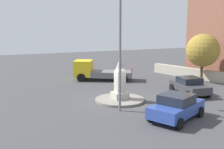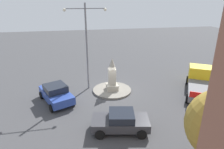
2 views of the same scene
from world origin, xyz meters
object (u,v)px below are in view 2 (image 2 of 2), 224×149
Objects in this scene: car_dark_grey_approaching at (121,121)px; truck_yellow_passing at (200,82)px; streetlamp at (86,40)px; car_blue_far_side at (56,93)px; tree_near_wall at (223,126)px; monument at (112,76)px.

truck_yellow_passing is (-8.94, -4.55, 0.23)m from car_dark_grey_approaching.
streetlamp is at bearing -14.53° from truck_yellow_passing.
car_blue_far_side is at bearing 37.34° from streetlamp.
car_blue_far_side reaches higher than car_dark_grey_approaching.
tree_near_wall reaches higher than car_blue_far_side.
car_blue_far_side is (2.97, 2.27, -4.11)m from streetlamp.
monument is 6.22m from car_dark_grey_approaching.
monument is 0.64× the size of tree_near_wall.
car_dark_grey_approaching is 6.34m from tree_near_wall.
streetlamp is 1.67× the size of tree_near_wall.
tree_near_wall is at bearing 112.96° from streetlamp.
monument reaches higher than car_dark_grey_approaching.
car_blue_far_side is at bearing -1.91° from truck_yellow_passing.
car_dark_grey_approaching is at bearing 132.14° from car_blue_far_side.
car_dark_grey_approaching is (-1.55, 7.27, -4.17)m from streetlamp.
truck_yellow_passing is 10.94m from tree_near_wall.
streetlamp is 1.86× the size of car_blue_far_side.
monument is at bearing -10.78° from truck_yellow_passing.
streetlamp is 1.31× the size of truck_yellow_passing.
monument reaches higher than car_blue_far_side.
truck_yellow_passing is 1.28× the size of tree_near_wall.
streetlamp is at bearing -67.04° from tree_near_wall.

